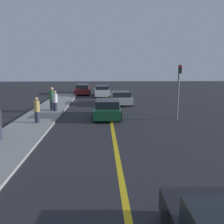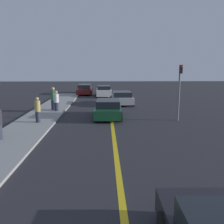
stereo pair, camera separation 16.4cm
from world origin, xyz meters
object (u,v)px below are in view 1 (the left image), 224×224
at_px(car_ahead_center, 107,109).
at_px(pedestrian_by_sign, 52,99).
at_px(car_oncoming_far, 83,89).
at_px(pedestrian_mid_group, 37,110).
at_px(car_parked_left_lot, 102,91).
at_px(pedestrian_far_standing, 55,101).
at_px(traffic_light, 179,86).
at_px(car_far_distant, 120,98).

bearing_deg(car_ahead_center, pedestrian_by_sign, 150.69).
height_order(car_oncoming_far, pedestrian_mid_group, pedestrian_mid_group).
bearing_deg(car_oncoming_far, pedestrian_by_sign, -97.40).
xyz_separation_m(car_parked_left_lot, pedestrian_far_standing, (-3.69, -10.30, 0.27)).
bearing_deg(traffic_light, pedestrian_far_standing, 159.52).
xyz_separation_m(car_far_distant, car_oncoming_far, (-4.23, 8.89, 0.02)).
bearing_deg(car_far_distant, car_parked_left_lot, 103.00).
distance_m(car_far_distant, pedestrian_far_standing, 6.76).
height_order(car_far_distant, car_oncoming_far, car_oncoming_far).
xyz_separation_m(pedestrian_far_standing, traffic_light, (8.72, -3.26, 1.37)).
distance_m(car_ahead_center, car_oncoming_far, 15.35).
bearing_deg(pedestrian_by_sign, pedestrian_mid_group, -90.87).
xyz_separation_m(car_ahead_center, traffic_light, (4.68, -1.08, 1.66)).
relative_size(car_parked_left_lot, pedestrian_mid_group, 2.51).
height_order(car_far_distant, traffic_light, traffic_light).
relative_size(car_ahead_center, car_parked_left_lot, 1.01).
relative_size(car_far_distant, traffic_light, 1.05).
relative_size(car_far_distant, car_oncoming_far, 0.81).
bearing_deg(car_oncoming_far, pedestrian_mid_group, -95.76).
xyz_separation_m(car_oncoming_far, pedestrian_far_standing, (-1.21, -12.91, 0.28)).
relative_size(pedestrian_mid_group, pedestrian_by_sign, 0.87).
distance_m(car_parked_left_lot, pedestrian_far_standing, 10.94).
relative_size(car_oncoming_far, traffic_light, 1.30).
height_order(pedestrian_mid_group, pedestrian_far_standing, pedestrian_far_standing).
relative_size(car_parked_left_lot, pedestrian_far_standing, 2.51).
distance_m(car_far_distant, pedestrian_by_sign, 6.77).
distance_m(pedestrian_mid_group, pedestrian_by_sign, 4.51).
bearing_deg(car_oncoming_far, car_far_distant, -64.94).
xyz_separation_m(pedestrian_far_standing, pedestrian_by_sign, (-0.33, 0.49, 0.12)).
bearing_deg(pedestrian_far_standing, traffic_light, -20.48).
xyz_separation_m(car_far_distant, car_parked_left_lot, (-1.74, 6.28, 0.03)).
height_order(car_parked_left_lot, pedestrian_by_sign, pedestrian_by_sign).
distance_m(car_oncoming_far, traffic_light, 17.91).
xyz_separation_m(car_ahead_center, pedestrian_mid_group, (-4.45, -1.84, 0.29)).
height_order(car_oncoming_far, pedestrian_by_sign, pedestrian_by_sign).
bearing_deg(car_parked_left_lot, car_ahead_center, -89.57).
distance_m(car_parked_left_lot, car_oncoming_far, 3.60).
xyz_separation_m(car_far_distant, traffic_light, (3.29, -7.27, 1.68)).
height_order(car_ahead_center, car_oncoming_far, car_ahead_center).
distance_m(pedestrian_far_standing, traffic_light, 9.41).
relative_size(car_ahead_center, car_far_distant, 1.04).
distance_m(car_ahead_center, car_parked_left_lot, 12.48).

